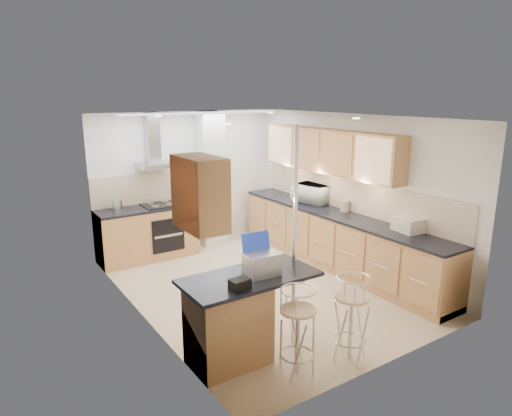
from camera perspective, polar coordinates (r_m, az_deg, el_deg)
ground at (r=6.94m, az=0.60°, el=-9.78°), size 4.80×4.80×0.00m
room_shell at (r=6.95m, az=1.11°, el=3.60°), size 3.64×4.84×2.51m
right_counter at (r=7.66m, az=9.96°, el=-3.95°), size 0.63×4.40×0.92m
back_counter at (r=8.15m, az=-13.36°, el=-3.02°), size 1.70×0.63×0.92m
peninsula at (r=5.09m, az=-0.77°, el=-13.31°), size 1.47×0.72×0.94m
microwave at (r=8.14m, az=7.20°, el=1.81°), size 0.51×0.67×0.33m
laptop at (r=4.88m, az=0.72°, el=-7.01°), size 0.36×0.28×0.24m
bag at (r=4.56m, az=-2.04°, el=-9.49°), size 0.21×0.16×0.11m
bar_stool_near at (r=4.80m, az=5.22°, el=-15.14°), size 0.45×0.45×0.95m
bar_stool_end at (r=5.13m, az=11.81°, el=-13.28°), size 0.55×0.55×0.96m
jar_a at (r=8.53m, az=4.70°, el=1.96°), size 0.15×0.15×0.19m
jar_b at (r=8.32m, az=4.83°, el=1.46°), size 0.15×0.15×0.14m
jar_c at (r=7.65m, az=11.04°, el=0.25°), size 0.16×0.16×0.18m
jar_d at (r=6.91m, az=16.94°, el=-1.85°), size 0.13×0.13×0.13m
bread_bin at (r=6.78m, az=18.49°, el=-1.95°), size 0.34×0.41×0.20m
kettle at (r=7.87m, az=-16.94°, el=0.35°), size 0.16×0.16×0.20m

